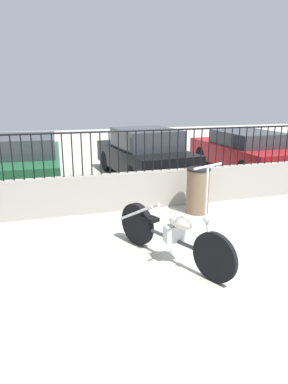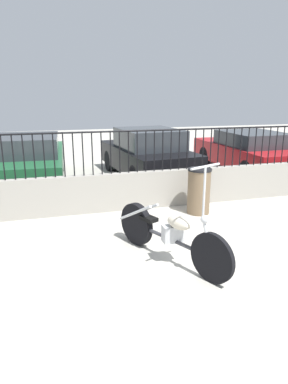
{
  "view_description": "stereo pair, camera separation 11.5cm",
  "coord_description": "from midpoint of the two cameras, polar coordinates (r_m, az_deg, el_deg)",
  "views": [
    {
      "loc": [
        -2.88,
        -3.88,
        2.35
      ],
      "look_at": [
        -1.2,
        1.62,
        0.7
      ],
      "focal_mm": 32.0,
      "sensor_mm": 36.0,
      "label": 1
    },
    {
      "loc": [
        -2.77,
        -3.91,
        2.35
      ],
      "look_at": [
        -1.2,
        1.62,
        0.7
      ],
      "focal_mm": 32.0,
      "sensor_mm": 36.0,
      "label": 2
    }
  ],
  "objects": [
    {
      "name": "fence_railing",
      "position": [
        7.33,
        7.04,
        8.12
      ],
      "size": [
        10.64,
        0.04,
        0.87
      ],
      "color": "black",
      "rests_on": "low_wall"
    },
    {
      "name": "car_red",
      "position": [
        11.1,
        17.36,
        6.48
      ],
      "size": [
        1.82,
        4.11,
        1.26
      ],
      "rotation": [
        0.0,
        0.0,
        1.58
      ],
      "color": "black",
      "rests_on": "ground_plane"
    },
    {
      "name": "trash_bin",
      "position": [
        7.0,
        9.59,
        0.18
      ],
      "size": [
        0.48,
        0.48,
        0.93
      ],
      "color": "brown",
      "rests_on": "ground_plane"
    },
    {
      "name": "ground_plane",
      "position": [
        5.35,
        18.36,
        -10.9
      ],
      "size": [
        40.0,
        40.0,
        0.0
      ],
      "primitive_type": "plane",
      "color": "#B7B2A5"
    },
    {
      "name": "car_green",
      "position": [
        9.65,
        -18.45,
        5.16
      ],
      "size": [
        2.02,
        4.44,
        1.32
      ],
      "rotation": [
        0.0,
        0.0,
        1.52
      ],
      "color": "black",
      "rests_on": "ground_plane"
    },
    {
      "name": "car_black",
      "position": [
        9.91,
        0.85,
        6.45
      ],
      "size": [
        2.08,
        4.08,
        1.41
      ],
      "rotation": [
        0.0,
        0.0,
        1.67
      ],
      "color": "black",
      "rests_on": "ground_plane"
    },
    {
      "name": "low_wall",
      "position": [
        7.52,
        6.79,
        0.84
      ],
      "size": [
        10.64,
        0.18,
        0.79
      ],
      "color": "#9E998E",
      "rests_on": "ground_plane"
    },
    {
      "name": "motorcycle_dark_grey",
      "position": [
        5.04,
        4.09,
        -6.66
      ],
      "size": [
        1.02,
        2.07,
        1.52
      ],
      "rotation": [
        0.0,
        0.0,
        -1.15
      ],
      "color": "black",
      "rests_on": "ground_plane"
    }
  ]
}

